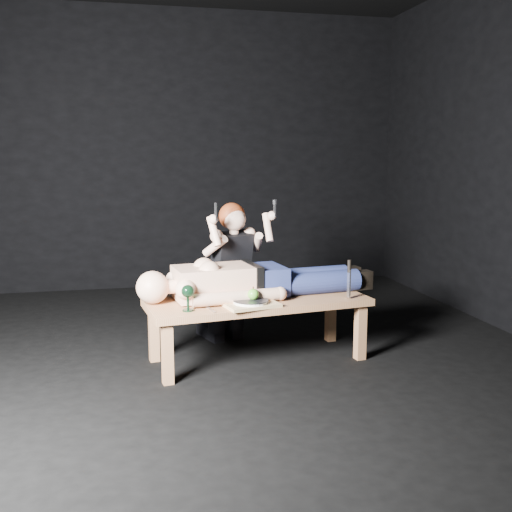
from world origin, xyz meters
The scene contains 13 objects.
ground centered at (0.00, 0.00, 0.00)m, with size 5.00×5.00×0.00m, color black.
back_wall centered at (0.00, 2.50, 1.50)m, with size 5.00×5.00×0.00m, color black.
table centered at (0.31, -0.15, 0.23)m, with size 1.56×0.58×0.45m, color #9F7349.
lying_man centered at (0.35, -0.04, 0.59)m, with size 1.69×0.52×0.29m, color #E7B091, non-canonical shape.
kneeling_woman centered at (0.19, 0.34, 0.57)m, with size 0.60×0.68×1.13m, color black, non-canonical shape.
serving_tray centered at (0.22, -0.34, 0.46)m, with size 0.35×0.26×0.02m, color tan.
plate centered at (0.22, -0.34, 0.48)m, with size 0.24×0.24×0.02m, color white.
apple centered at (0.24, -0.33, 0.53)m, with size 0.08×0.08×0.08m, color #55A721.
goblet centered at (-0.20, -0.38, 0.54)m, with size 0.08×0.08×0.17m, color black, non-canonical shape.
fork_flat centered at (-0.05, -0.39, 0.45)m, with size 0.01×0.17×0.01m, color #B2B2B7.
knife_flat centered at (0.43, -0.33, 0.45)m, with size 0.01×0.17×0.01m, color #B2B2B7.
spoon_flat centered at (0.34, -0.25, 0.45)m, with size 0.01×0.17×0.01m, color #B2B2B7.
carving_knife centered at (0.95, -0.29, 0.59)m, with size 0.04×0.04×0.28m, color #B2B2B7, non-canonical shape.
Camera 1 is at (-0.61, -4.21, 1.45)m, focal length 42.37 mm.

